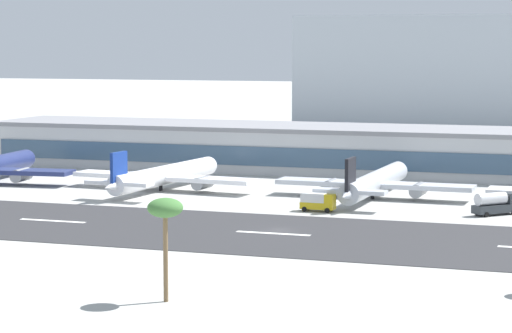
{
  "coord_description": "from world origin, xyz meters",
  "views": [
    {
      "loc": [
        52.39,
        -164.99,
        29.05
      ],
      "look_at": [
        -17.26,
        39.29,
        5.51
      ],
      "focal_mm": 78.01,
      "sensor_mm": 36.0,
      "label": 1
    }
  ],
  "objects_px": {
    "distant_hotel_block": "(497,72)",
    "service_fuel_truck_1": "(496,203)",
    "airliner_black_tail_gate_2": "(373,183)",
    "terminal_building": "(326,149)",
    "palm_tree_0": "(165,211)",
    "airliner_navy_tail_gate_1": "(161,176)",
    "service_box_truck_0": "(318,201)"
  },
  "relations": [
    {
      "from": "airliner_navy_tail_gate_1",
      "to": "service_fuel_truck_1",
      "type": "bearing_deg",
      "value": -93.92
    },
    {
      "from": "airliner_navy_tail_gate_1",
      "to": "airliner_black_tail_gate_2",
      "type": "xyz_separation_m",
      "value": [
        42.92,
        2.06,
        0.05
      ]
    },
    {
      "from": "airliner_navy_tail_gate_1",
      "to": "palm_tree_0",
      "type": "relative_size",
      "value": 3.71
    },
    {
      "from": "airliner_navy_tail_gate_1",
      "to": "airliner_black_tail_gate_2",
      "type": "relative_size",
      "value": 0.98
    },
    {
      "from": "terminal_building",
      "to": "service_box_truck_0",
      "type": "bearing_deg",
      "value": -76.01
    },
    {
      "from": "service_fuel_truck_1",
      "to": "palm_tree_0",
      "type": "distance_m",
      "value": 83.34
    },
    {
      "from": "terminal_building",
      "to": "distant_hotel_block",
      "type": "distance_m",
      "value": 147.65
    },
    {
      "from": "palm_tree_0",
      "to": "distant_hotel_block",
      "type": "bearing_deg",
      "value": 89.12
    },
    {
      "from": "terminal_building",
      "to": "distant_hotel_block",
      "type": "xyz_separation_m",
      "value": [
        21.8,
        145.31,
        14.5
      ]
    },
    {
      "from": "distant_hotel_block",
      "to": "service_fuel_truck_1",
      "type": "bearing_deg",
      "value": -83.32
    },
    {
      "from": "distant_hotel_block",
      "to": "airliner_navy_tail_gate_1",
      "type": "distance_m",
      "value": 195.33
    },
    {
      "from": "palm_tree_0",
      "to": "service_box_truck_0",
      "type": "bearing_deg",
      "value": 91.81
    },
    {
      "from": "airliner_navy_tail_gate_1",
      "to": "distant_hotel_block",
      "type": "bearing_deg",
      "value": -7.68
    },
    {
      "from": "distant_hotel_block",
      "to": "service_fuel_truck_1",
      "type": "xyz_separation_m",
      "value": [
        23.5,
        -200.61,
        -17.75
      ]
    },
    {
      "from": "distant_hotel_block",
      "to": "service_fuel_truck_1",
      "type": "height_order",
      "value": "distant_hotel_block"
    },
    {
      "from": "airliner_black_tail_gate_2",
      "to": "palm_tree_0",
      "type": "relative_size",
      "value": 3.78
    },
    {
      "from": "airliner_black_tail_gate_2",
      "to": "distant_hotel_block",
      "type": "bearing_deg",
      "value": 0.78
    },
    {
      "from": "terminal_building",
      "to": "airliner_black_tail_gate_2",
      "type": "distance_m",
      "value": 47.1
    },
    {
      "from": "terminal_building",
      "to": "service_box_truck_0",
      "type": "relative_size",
      "value": 26.74
    },
    {
      "from": "distant_hotel_block",
      "to": "service_fuel_truck_1",
      "type": "relative_size",
      "value": 17.6
    },
    {
      "from": "airliner_navy_tail_gate_1",
      "to": "terminal_building",
      "type": "bearing_deg",
      "value": -21.22
    },
    {
      "from": "service_box_truck_0",
      "to": "palm_tree_0",
      "type": "bearing_deg",
      "value": -85.94
    },
    {
      "from": "distant_hotel_block",
      "to": "airliner_black_tail_gate_2",
      "type": "relative_size",
      "value": 3.11
    },
    {
      "from": "distant_hotel_block",
      "to": "airliner_navy_tail_gate_1",
      "type": "relative_size",
      "value": 3.16
    },
    {
      "from": "distant_hotel_block",
      "to": "palm_tree_0",
      "type": "bearing_deg",
      "value": -90.88
    },
    {
      "from": "distant_hotel_block",
      "to": "airliner_black_tail_gate_2",
      "type": "xyz_separation_m",
      "value": [
        -1.03,
        -187.52,
        -16.78
      ]
    },
    {
      "from": "terminal_building",
      "to": "service_fuel_truck_1",
      "type": "relative_size",
      "value": 20.44
    },
    {
      "from": "airliner_navy_tail_gate_1",
      "to": "airliner_black_tail_gate_2",
      "type": "bearing_deg",
      "value": -81.89
    },
    {
      "from": "distant_hotel_block",
      "to": "service_fuel_truck_1",
      "type": "distance_m",
      "value": 202.76
    },
    {
      "from": "terminal_building",
      "to": "palm_tree_0",
      "type": "bearing_deg",
      "value": -82.52
    },
    {
      "from": "terminal_building",
      "to": "airliner_navy_tail_gate_1",
      "type": "bearing_deg",
      "value": -116.58
    },
    {
      "from": "airliner_black_tail_gate_2",
      "to": "service_box_truck_0",
      "type": "xyz_separation_m",
      "value": [
        -5.53,
        -18.93,
        -1.21
      ]
    }
  ]
}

